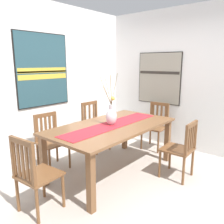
# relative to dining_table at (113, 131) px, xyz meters

# --- Properties ---
(ground_plane) EXTENTS (6.40, 6.40, 0.03)m
(ground_plane) POSITION_rel_dining_table_xyz_m (-0.11, -0.48, -0.68)
(ground_plane) COLOR #B2A89E
(wall_back) EXTENTS (6.40, 0.12, 2.70)m
(wall_back) POSITION_rel_dining_table_xyz_m (-0.11, 1.38, 0.68)
(wall_back) COLOR white
(wall_back) RESTS_ON ground_plane
(wall_side) EXTENTS (0.12, 6.40, 2.70)m
(wall_side) POSITION_rel_dining_table_xyz_m (1.75, -0.48, 0.68)
(wall_side) COLOR white
(wall_side) RESTS_ON ground_plane
(dining_table) EXTENTS (2.00, 1.08, 0.76)m
(dining_table) POSITION_rel_dining_table_xyz_m (0.00, 0.00, 0.00)
(dining_table) COLOR brown
(dining_table) RESTS_ON ground_plane
(table_runner) EXTENTS (1.84, 0.36, 0.01)m
(table_runner) POSITION_rel_dining_table_xyz_m (0.00, -0.00, 0.10)
(table_runner) COLOR #B7232D
(table_runner) RESTS_ON dining_table
(centerpiece_vase) EXTENTS (0.18, 0.25, 0.77)m
(centerpiece_vase) POSITION_rel_dining_table_xyz_m (-0.02, 0.01, 0.24)
(centerpiece_vase) COLOR silver
(centerpiece_vase) RESTS_ON dining_table
(chair_0) EXTENTS (0.44, 0.44, 0.90)m
(chair_0) POSITION_rel_dining_table_xyz_m (1.35, 0.01, -0.20)
(chair_0) COLOR brown
(chair_0) RESTS_ON ground_plane
(chair_1) EXTENTS (0.45, 0.45, 0.88)m
(chair_1) POSITION_rel_dining_table_xyz_m (-0.51, 0.87, -0.20)
(chair_1) COLOR brown
(chair_1) RESTS_ON ground_plane
(chair_2) EXTENTS (0.43, 0.43, 0.87)m
(chair_2) POSITION_rel_dining_table_xyz_m (0.50, -0.89, -0.20)
(chair_2) COLOR brown
(chair_2) RESTS_ON ground_plane
(chair_3) EXTENTS (0.45, 0.45, 0.91)m
(chair_3) POSITION_rel_dining_table_xyz_m (-1.32, 0.02, -0.19)
(chair_3) COLOR brown
(chair_3) RESTS_ON ground_plane
(chair_4) EXTENTS (0.43, 0.43, 0.94)m
(chair_4) POSITION_rel_dining_table_xyz_m (0.50, 0.88, -0.19)
(chair_4) COLOR brown
(chair_4) RESTS_ON ground_plane
(painting_on_back_wall) EXTENTS (1.00, 0.05, 1.23)m
(painting_on_back_wall) POSITION_rel_dining_table_xyz_m (-0.28, 1.31, 0.88)
(painting_on_back_wall) COLOR black
(painting_on_side_wall) EXTENTS (0.05, 0.95, 1.04)m
(painting_on_side_wall) POSITION_rel_dining_table_xyz_m (1.68, 0.16, 0.70)
(painting_on_side_wall) COLOR black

